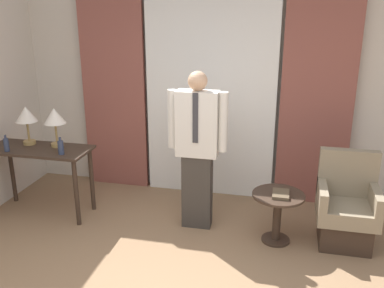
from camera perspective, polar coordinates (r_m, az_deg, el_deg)
wall_back at (r=5.33m, az=2.71°, el=7.55°), size 10.00×0.06×2.70m
curtain_sheer_center at (r=5.22m, az=2.44°, el=6.64°), size 1.59×0.06×2.58m
curtain_drape_left at (r=5.57m, az=-10.38°, el=7.13°), size 0.83×0.06×2.58m
curtain_drape_right at (r=5.15m, az=16.31°, el=5.75°), size 0.83×0.06×2.58m
desk at (r=5.14m, az=-19.64°, el=-1.95°), size 1.17×0.50×0.80m
table_lamp_left at (r=5.19m, az=-21.22°, el=3.46°), size 0.24×0.24×0.44m
table_lamp_right at (r=5.00m, az=-17.85°, el=3.31°), size 0.24×0.24×0.44m
bottle_near_edge at (r=5.10m, az=-23.52°, el=-0.07°), size 0.06×0.06×0.18m
bottle_by_lamp at (r=4.79m, az=-17.10°, el=-0.42°), size 0.06×0.06×0.19m
person at (r=4.46m, az=0.72°, el=-0.21°), size 0.63×0.21×1.71m
armchair at (r=4.63m, az=19.84°, el=-8.39°), size 0.58×0.54×0.95m
side_table at (r=4.46m, az=11.33°, el=-8.53°), size 0.53×0.53×0.53m
book at (r=4.36m, az=11.75°, el=-6.55°), size 0.16×0.23×0.03m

